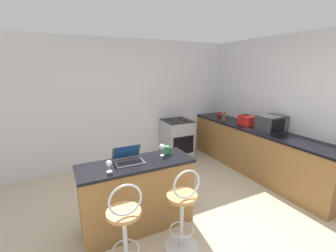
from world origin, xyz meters
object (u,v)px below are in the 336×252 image
object	(u,v)px
bar_stool_near	(125,230)
toaster	(247,120)
mug_red	(219,114)
pepper_mill	(224,116)
bar_stool_far	(183,212)
stove_range	(177,139)
laptop	(128,158)
microwave	(271,124)
wine_glass_short	(109,164)
wine_glass_tall	(162,147)
mug_green	(167,150)

from	to	relation	value
bar_stool_near	toaster	distance (m)	3.29
mug_red	pepper_mill	size ratio (longest dim) A/B	0.45
bar_stool_near	bar_stool_far	xyz separation A→B (m)	(0.65, 0.00, 0.00)
stove_range	pepper_mill	bearing A→B (deg)	-31.49
bar_stool_far	laptop	size ratio (longest dim) A/B	2.88
toaster	bar_stool_far	bearing A→B (deg)	-149.10
microwave	mug_red	size ratio (longest dim) A/B	4.56
wine_glass_short	wine_glass_tall	bearing A→B (deg)	13.66
wine_glass_tall	toaster	bearing A→B (deg)	17.99
laptop	microwave	xyz separation A→B (m)	(2.72, 0.17, 0.10)
laptop	stove_range	distance (m)	2.43
mug_red	bar_stool_far	bearing A→B (deg)	-135.25
bar_stool_far	stove_range	world-z (taller)	bar_stool_far
bar_stool_near	mug_red	world-z (taller)	bar_stool_near
laptop	mug_green	distance (m)	0.54
bar_stool_far	mug_red	size ratio (longest dim) A/B	10.04
bar_stool_near	bar_stool_far	bearing A→B (deg)	0.00
microwave	mug_green	world-z (taller)	microwave
microwave	mug_green	size ratio (longest dim) A/B	4.42
wine_glass_tall	stove_range	bearing A→B (deg)	55.86
stove_range	wine_glass_short	size ratio (longest dim) A/B	6.65
bar_stool_far	mug_red	xyz separation A→B (m)	(2.38, 2.36, 0.47)
bar_stool_far	bar_stool_near	bearing A→B (deg)	180.00
toaster	wine_glass_short	size ratio (longest dim) A/B	2.29
wine_glass_tall	mug_red	bearing A→B (deg)	36.39
bar_stool_far	stove_range	bearing A→B (deg)	62.69
toaster	mug_green	size ratio (longest dim) A/B	3.01
bar_stool_far	microwave	bearing A→B (deg)	19.55
wine_glass_tall	wine_glass_short	xyz separation A→B (m)	(-0.73, -0.18, -0.02)
pepper_mill	wine_glass_short	xyz separation A→B (m)	(-2.77, -1.38, -0.01)
mug_red	mug_green	distance (m)	2.80
laptop	mug_red	size ratio (longest dim) A/B	3.48
wine_glass_tall	wine_glass_short	size ratio (longest dim) A/B	1.18
microwave	mug_red	distance (m)	1.54
bar_stool_far	wine_glass_short	size ratio (longest dim) A/B	7.39
microwave	bar_stool_far	bearing A→B (deg)	-160.45
bar_stool_near	wine_glass_tall	size ratio (longest dim) A/B	6.28
microwave	pepper_mill	world-z (taller)	microwave
mug_red	wine_glass_short	bearing A→B (deg)	-148.24
toaster	stove_range	size ratio (longest dim) A/B	0.34
stove_range	mug_red	xyz separation A→B (m)	(1.15, -0.02, 0.50)
bar_stool_far	wine_glass_short	world-z (taller)	wine_glass_short
bar_stool_near	toaster	world-z (taller)	toaster
bar_stool_far	microwave	distance (m)	2.52
microwave	toaster	xyz separation A→B (m)	(-0.02, 0.55, -0.05)
stove_range	wine_glass_tall	distance (m)	2.17
mug_green	wine_glass_short	xyz separation A→B (m)	(-0.82, -0.22, 0.04)
bar_stool_near	pepper_mill	world-z (taller)	pepper_mill
laptop	toaster	bearing A→B (deg)	14.96
mug_green	wine_glass_tall	distance (m)	0.11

